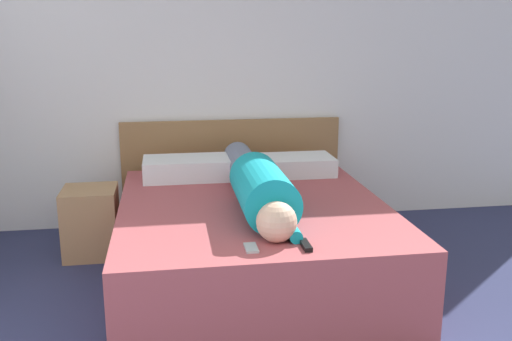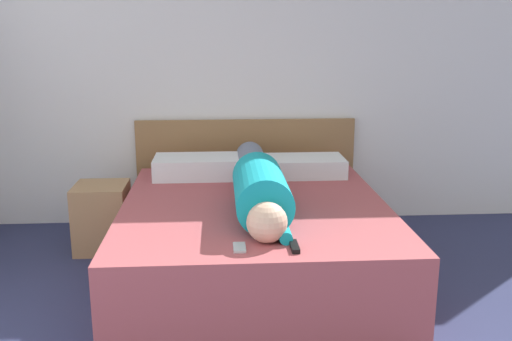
% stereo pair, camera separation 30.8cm
% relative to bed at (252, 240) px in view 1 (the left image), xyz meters
% --- Properties ---
extents(wall_back, '(6.06, 0.06, 2.60)m').
position_rel_bed_xyz_m(wall_back, '(0.24, 1.20, 1.05)').
color(wall_back, white).
rests_on(wall_back, ground_plane).
extents(bed, '(1.69, 1.97, 0.51)m').
position_rel_bed_xyz_m(bed, '(0.00, 0.00, 0.00)').
color(bed, '#A84C51').
rests_on(bed, ground_plane).
extents(headboard, '(1.81, 0.04, 0.87)m').
position_rel_bed_xyz_m(headboard, '(0.00, 1.13, 0.18)').
color(headboard, olive).
rests_on(headboard, ground_plane).
extents(nightstand, '(0.38, 0.39, 0.49)m').
position_rel_bed_xyz_m(nightstand, '(-1.09, 0.56, -0.01)').
color(nightstand, '#A37A51').
rests_on(nightstand, ground_plane).
extents(person_lying, '(0.32, 1.75, 0.32)m').
position_rel_bed_xyz_m(person_lying, '(0.02, -0.06, 0.39)').
color(person_lying, '#DBB293').
rests_on(person_lying, bed).
extents(pillow_near_headboard, '(0.64, 0.37, 0.15)m').
position_rel_bed_xyz_m(pillow_near_headboard, '(-0.39, 0.69, 0.33)').
color(pillow_near_headboard, white).
rests_on(pillow_near_headboard, bed).
extents(pillow_second, '(0.60, 0.37, 0.14)m').
position_rel_bed_xyz_m(pillow_second, '(0.43, 0.69, 0.32)').
color(pillow_second, white).
rests_on(pillow_second, bed).
extents(tv_remote, '(0.04, 0.15, 0.02)m').
position_rel_bed_xyz_m(tv_remote, '(0.15, -0.81, 0.27)').
color(tv_remote, black).
rests_on(tv_remote, bed).
extents(cell_phone, '(0.06, 0.13, 0.01)m').
position_rel_bed_xyz_m(cell_phone, '(-0.13, -0.79, 0.26)').
color(cell_phone, '#B2B7BC').
rests_on(cell_phone, bed).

